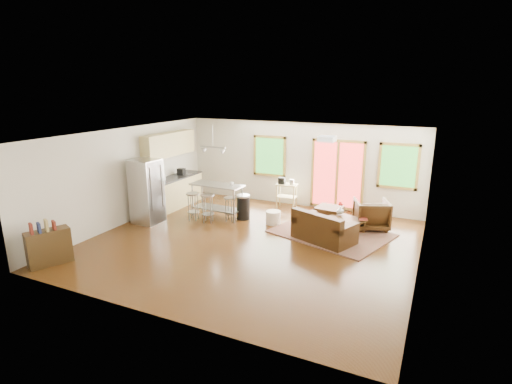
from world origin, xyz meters
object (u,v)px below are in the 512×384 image
at_px(refrigerator, 147,191).
at_px(kitchen_cart, 286,187).
at_px(ottoman, 329,215).
at_px(loveseat, 323,230).
at_px(coffee_table, 347,220).
at_px(island, 217,195).
at_px(armchair, 371,213).
at_px(rug, 331,233).

height_order(refrigerator, kitchen_cart, refrigerator).
xyz_separation_m(refrigerator, kitchen_cart, (2.97, 2.87, -0.23)).
xyz_separation_m(ottoman, kitchen_cart, (-1.57, 0.77, 0.43)).
relative_size(loveseat, refrigerator, 0.93).
bearing_deg(refrigerator, coffee_table, 19.02).
xyz_separation_m(refrigerator, island, (1.50, 1.20, -0.21)).
bearing_deg(kitchen_cart, armchair, -16.49).
bearing_deg(island, coffee_table, 5.85).
bearing_deg(armchair, coffee_table, 21.12).
xyz_separation_m(rug, loveseat, (-0.05, -0.61, 0.29)).
bearing_deg(island, kitchen_cart, 48.61).
xyz_separation_m(loveseat, armchair, (0.90, 1.43, 0.13)).
height_order(armchair, island, island).
bearing_deg(armchair, loveseat, 36.18).
relative_size(rug, kitchen_cart, 2.86).
xyz_separation_m(rug, ottoman, (-0.30, 0.85, 0.21)).
bearing_deg(kitchen_cart, coffee_table, -30.66).
height_order(coffee_table, island, island).
bearing_deg(ottoman, loveseat, -80.54).
bearing_deg(rug, island, -179.16).
distance_m(rug, refrigerator, 5.07).
bearing_deg(armchair, ottoman, -23.22).
relative_size(coffee_table, refrigerator, 0.60).
distance_m(rug, armchair, 1.25).
height_order(loveseat, island, island).
bearing_deg(loveseat, coffee_table, 90.19).
relative_size(ottoman, kitchen_cart, 0.70).
height_order(coffee_table, kitchen_cart, kitchen_cart).
distance_m(loveseat, refrigerator, 4.86).
relative_size(rug, island, 1.75).
relative_size(rug, ottoman, 4.09).
bearing_deg(ottoman, kitchen_cart, 153.85).
xyz_separation_m(loveseat, coffee_table, (0.37, 0.94, 0.01)).
xyz_separation_m(rug, refrigerator, (-4.83, -1.25, 0.87)).
bearing_deg(ottoman, armchair, -1.56).
distance_m(rug, loveseat, 0.68).
distance_m(loveseat, island, 3.35).
xyz_separation_m(rug, kitchen_cart, (-1.87, 1.62, 0.63)).
bearing_deg(coffee_table, island, -174.15).
bearing_deg(kitchen_cart, ottoman, -26.15).
bearing_deg(kitchen_cart, loveseat, -50.86).
distance_m(island, kitchen_cart, 2.22).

